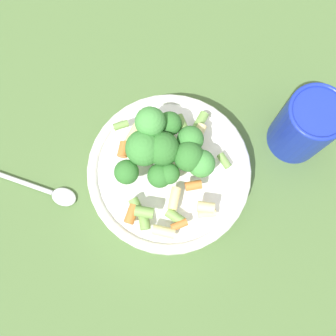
% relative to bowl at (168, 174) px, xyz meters
% --- Properties ---
extents(ground_plane, '(3.00, 3.00, 0.00)m').
position_rel_bowl_xyz_m(ground_plane, '(0.00, 0.00, -0.03)').
color(ground_plane, '#4C6B38').
extents(bowl, '(0.22, 0.22, 0.05)m').
position_rel_bowl_xyz_m(bowl, '(0.00, 0.00, 0.00)').
color(bowl, white).
rests_on(bowl, ground_plane).
extents(pasta_salad, '(0.16, 0.17, 0.08)m').
position_rel_bowl_xyz_m(pasta_salad, '(-0.00, 0.01, 0.06)').
color(pasta_salad, '#8CB766').
rests_on(pasta_salad, bowl).
extents(cup, '(0.08, 0.08, 0.11)m').
position_rel_bowl_xyz_m(cup, '(0.19, 0.06, 0.03)').
color(cup, '#192DAD').
rests_on(cup, ground_plane).
extents(spoon, '(0.16, 0.07, 0.01)m').
position_rel_bowl_xyz_m(spoon, '(-0.18, -0.02, -0.02)').
color(spoon, silver).
rests_on(spoon, ground_plane).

